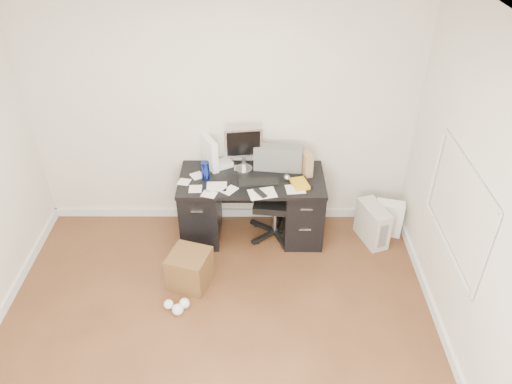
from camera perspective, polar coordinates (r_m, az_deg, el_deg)
ground at (r=4.46m, az=-4.74°, el=-18.50°), size 4.00×4.00×0.00m
room_shell at (r=3.30m, az=-5.51°, el=-0.64°), size 4.02×4.02×2.71m
desk at (r=5.34m, az=-0.47°, el=-1.53°), size 1.50×0.70×0.75m
loose_papers at (r=5.10m, az=-2.75°, el=1.31°), size 1.10×0.60×0.00m
lcd_monitor at (r=5.15m, az=-1.45°, el=4.89°), size 0.41×0.27×0.49m
keyboard at (r=5.06m, az=0.27°, el=1.16°), size 0.42×0.19×0.02m
computer_mouse at (r=5.09m, az=3.56°, el=1.65°), size 0.07×0.07×0.07m
travel_mug at (r=5.10m, az=-5.81°, el=2.46°), size 0.11×0.11×0.19m
white_binder at (r=5.26m, az=-5.31°, el=4.46°), size 0.26×0.32×0.34m
magazine_file at (r=5.18m, az=5.76°, el=3.37°), size 0.16×0.23×0.25m
pen_cup at (r=5.26m, az=3.04°, el=3.88°), size 0.11×0.11×0.23m
yellow_book at (r=5.04m, az=5.10°, el=0.96°), size 0.21×0.24×0.04m
paper_remote at (r=4.90m, az=0.73°, el=-0.07°), size 0.31×0.27×0.02m
office_chair at (r=5.28m, az=2.29°, el=-0.49°), size 0.65×0.65×1.03m
pc_tower at (r=5.53m, az=13.17°, el=-3.55°), size 0.33×0.47×0.43m
shopping_bag at (r=5.67m, az=14.90°, el=-2.90°), size 0.34×0.28×0.41m
wicker_basket at (r=4.95m, az=-7.56°, el=-8.68°), size 0.46×0.46×0.36m
desk_printer at (r=5.61m, az=-6.30°, el=-3.56°), size 0.35×0.29×0.20m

